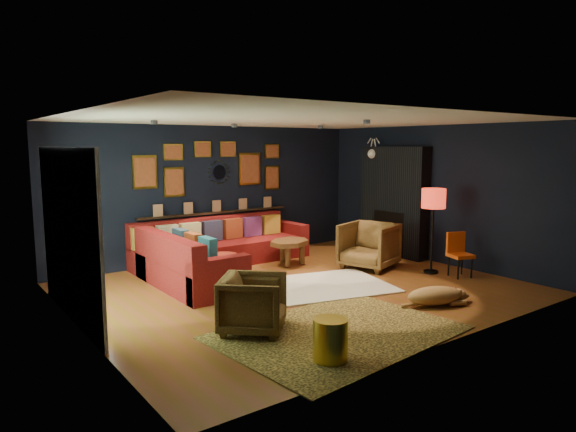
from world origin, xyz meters
TOP-DOWN VIEW (x-y plane):
  - floor at (0.00, 0.00)m, footprint 6.50×6.50m
  - room_walls at (0.00, 0.00)m, footprint 6.50×6.50m
  - sectional at (-0.61, 1.81)m, footprint 3.41×2.69m
  - ledge at (0.00, 2.68)m, footprint 3.20×0.12m
  - gallery_wall at (-0.01, 2.72)m, footprint 3.15×0.04m
  - sunburst_mirror at (0.10, 2.72)m, footprint 0.47×0.16m
  - fireplace at (3.09, 0.90)m, footprint 0.31×1.60m
  - deer_head at (3.14, 1.40)m, footprint 0.50×0.28m
  - sliding_door at (-3.22, 0.60)m, footprint 0.06×2.80m
  - ceiling_spots at (-0.00, 0.80)m, footprint 3.30×2.50m
  - shag_rug at (0.30, -0.12)m, footprint 2.48×2.05m
  - leopard_rug at (-0.80, -1.80)m, footprint 2.95×2.24m
  - coffee_table at (0.84, 1.39)m, footprint 1.06×0.94m
  - pouf at (-0.52, 1.50)m, footprint 0.50×0.50m
  - armchair_left at (-1.59, -1.15)m, footprint 1.01×1.01m
  - armchair_right at (1.84, 0.33)m, footprint 1.07×1.11m
  - gold_stool at (-1.40, -2.35)m, footprint 0.36×0.36m
  - orange_chair at (2.66, -0.98)m, footprint 0.45×0.45m
  - floor_lamp at (2.47, -0.57)m, footprint 0.41×0.41m
  - dog at (1.00, -1.80)m, footprint 1.24×0.92m

SIDE VIEW (x-z plane):
  - floor at x=0.00m, z-range 0.00..0.00m
  - leopard_rug at x=-0.80m, z-range 0.00..0.02m
  - shag_rug at x=0.30m, z-range 0.00..0.03m
  - pouf at x=-0.52m, z-range 0.03..0.35m
  - dog at x=1.00m, z-range 0.02..0.37m
  - gold_stool at x=-1.40m, z-range 0.00..0.45m
  - sectional at x=-0.61m, z-range -0.11..0.75m
  - armchair_left at x=-1.59m, z-range 0.00..0.76m
  - coffee_table at x=0.84m, z-range 0.16..0.60m
  - orange_chair at x=2.66m, z-range 0.06..0.82m
  - armchair_right at x=1.84m, z-range 0.00..0.92m
  - ledge at x=0.00m, z-range 0.90..0.94m
  - fireplace at x=3.09m, z-range -0.08..2.12m
  - sliding_door at x=-3.22m, z-range 0.00..2.20m
  - floor_lamp at x=2.47m, z-range 0.50..1.99m
  - room_walls at x=0.00m, z-range -1.66..4.84m
  - sunburst_mirror at x=0.10m, z-range 1.46..1.93m
  - gallery_wall at x=-0.01m, z-range 1.30..2.32m
  - deer_head at x=3.14m, z-range 1.83..2.28m
  - ceiling_spots at x=0.00m, z-range 2.53..2.59m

